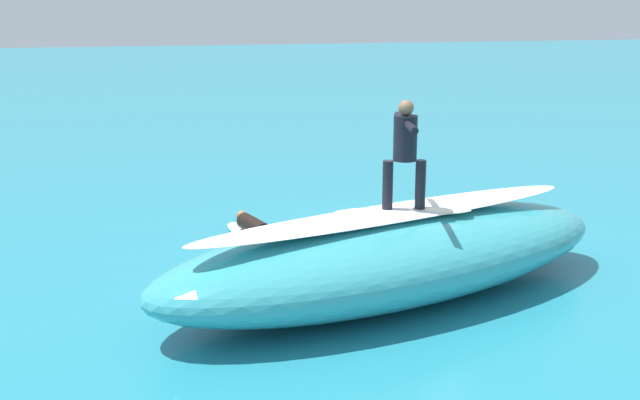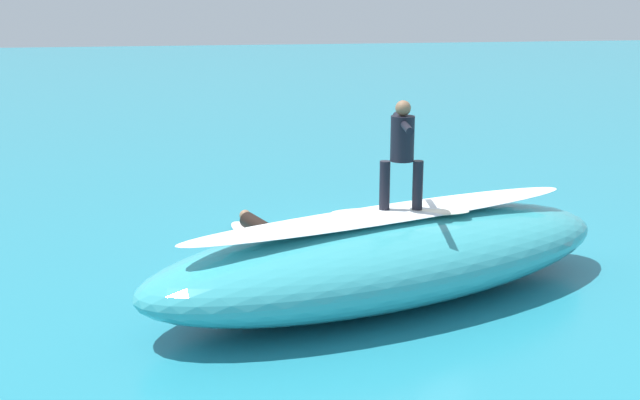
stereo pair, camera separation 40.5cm
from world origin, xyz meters
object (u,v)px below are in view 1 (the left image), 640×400
surfer_riding (405,146)px  surfboard_paddling (254,236)px  surfer_paddling (257,228)px  surfboard_riding (403,211)px

surfer_riding → surfboard_paddling: size_ratio=0.76×
surfer_riding → surfer_paddling: surfer_riding is taller
surfboard_paddling → surfer_paddling: bearing=-180.0°
surfboard_paddling → surfer_paddling: 0.23m
surfboard_riding → surfboard_paddling: bearing=-53.7°
surfer_riding → surfboard_paddling: 4.47m
surfboard_paddling → surfer_paddling: (-0.04, 0.13, 0.18)m
surfboard_riding → surfer_paddling: 3.89m
surfer_paddling → surfer_riding: bearing=-169.4°
surfer_riding → surfer_paddling: (1.72, -3.31, -2.07)m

